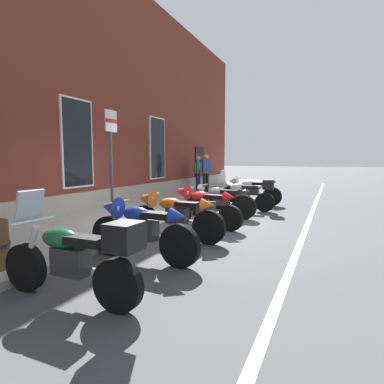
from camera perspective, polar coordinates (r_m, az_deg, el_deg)
The scene contains 13 objects.
ground_plane at distance 8.24m, azimuth -3.91°, elevation -5.77°, with size 140.00×140.00×0.00m, color #424244.
sidewalk at distance 9.00m, azimuth -12.33°, elevation -4.51°, with size 33.42×2.95×0.12m, color gray.
lane_stripe at distance 7.37m, azimuth 18.96°, elevation -7.43°, with size 33.42×0.12×0.01m, color silver.
motorcycle_green_touring at distance 4.00m, azimuth -19.89°, elevation -10.76°, with size 0.62×2.02×1.29m.
motorcycle_blue_sport at distance 5.35m, azimuth -9.45°, elevation -6.11°, with size 0.62×2.09×1.02m.
motorcycle_orange_sport at distance 6.61m, azimuth -3.61°, elevation -3.82°, with size 0.62×2.17×1.00m.
motorcycle_red_sport at distance 7.83m, azimuth 1.67°, elevation -2.25°, with size 0.69×2.01×1.01m.
motorcycle_grey_naked at distance 9.19m, azimuth 4.86°, elevation -1.57°, with size 0.62×2.10×0.93m.
motorcycle_silver_touring at distance 10.48m, azimuth 9.29°, elevation -0.33°, with size 0.62×2.14×1.30m.
motorcycle_white_sport at distance 11.92m, azimuth 10.07°, elevation 0.44°, with size 0.62×2.17×1.02m.
pedestrian_blue_top at distance 14.99m, azimuth 2.42°, elevation 3.76°, with size 0.60×0.43×1.76m.
pedestrian_striped_shirt at distance 15.88m, azimuth 1.09°, elevation 3.71°, with size 0.66×0.28×1.69m.
parking_sign at distance 6.95m, azimuth -14.07°, elevation 6.61°, with size 0.36×0.07×2.56m.
Camera 1 is at (-7.17, -3.72, 1.65)m, focal length 30.21 mm.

